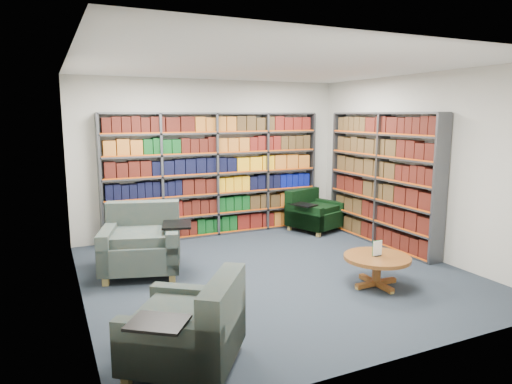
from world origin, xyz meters
name	(u,v)px	position (x,y,z in m)	size (l,w,h in m)	color
room_shell	(275,173)	(0.00, 0.00, 1.40)	(5.02, 5.02, 2.82)	black
bookshelf_back	(216,175)	(0.00, 2.34, 1.10)	(4.00, 0.28, 2.20)	#47494F
bookshelf_right	(382,179)	(2.34, 0.60, 1.10)	(0.28, 2.50, 2.20)	#47494F
chair_teal_left	(143,244)	(-1.63, 0.87, 0.38)	(1.35, 1.28, 0.94)	#052636
chair_green_right	(312,214)	(1.77, 1.87, 0.31)	(1.11, 1.07, 0.76)	black
chair_teal_front	(194,332)	(-1.73, -1.85, 0.33)	(1.25, 1.25, 0.82)	#052636
coffee_table	(377,262)	(0.96, -0.99, 0.32)	(0.84, 0.84, 0.59)	brown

